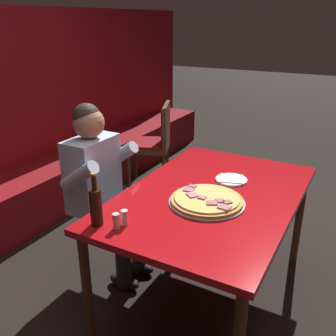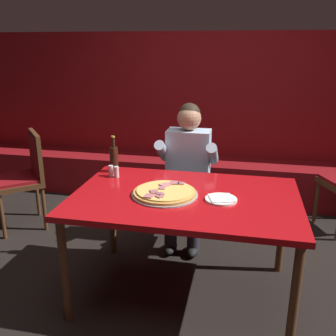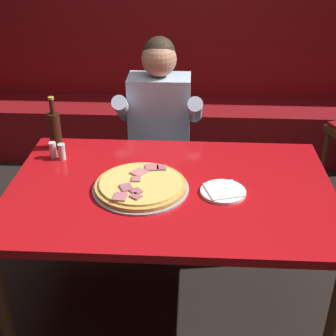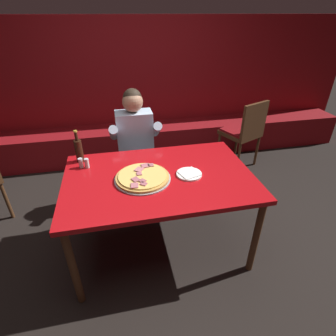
% 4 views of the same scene
% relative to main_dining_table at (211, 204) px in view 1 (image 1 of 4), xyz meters
% --- Properties ---
extents(ground_plane, '(24.00, 24.00, 0.00)m').
position_rel_main_dining_table_xyz_m(ground_plane, '(0.00, 0.00, -0.71)').
color(ground_plane, black).
extents(booth_bench, '(6.46, 0.48, 0.46)m').
position_rel_main_dining_table_xyz_m(booth_bench, '(0.00, 1.86, -0.48)').
color(booth_bench, maroon).
rests_on(booth_bench, ground_plane).
extents(main_dining_table, '(1.53, 1.00, 0.78)m').
position_rel_main_dining_table_xyz_m(main_dining_table, '(0.00, 0.00, 0.00)').
color(main_dining_table, '#4C2D19').
rests_on(main_dining_table, ground_plane).
extents(pizza, '(0.45, 0.45, 0.05)m').
position_rel_main_dining_table_xyz_m(pizza, '(-0.14, -0.03, 0.09)').
color(pizza, '#9E9EA3').
rests_on(pizza, main_dining_table).
extents(plate_white_paper, '(0.21, 0.21, 0.02)m').
position_rel_main_dining_table_xyz_m(plate_white_paper, '(0.24, -0.04, 0.08)').
color(plate_white_paper, white).
rests_on(plate_white_paper, main_dining_table).
extents(beer_bottle, '(0.07, 0.07, 0.29)m').
position_rel_main_dining_table_xyz_m(beer_bottle, '(-0.64, 0.38, 0.18)').
color(beer_bottle, black).
rests_on(beer_bottle, main_dining_table).
extents(shaker_black_pepper, '(0.04, 0.04, 0.09)m').
position_rel_main_dining_table_xyz_m(shaker_black_pepper, '(-0.63, 0.27, 0.11)').
color(shaker_black_pepper, silver).
rests_on(shaker_black_pepper, main_dining_table).
extents(shaker_oregano, '(0.04, 0.04, 0.09)m').
position_rel_main_dining_table_xyz_m(shaker_oregano, '(-0.58, 0.25, 0.11)').
color(shaker_oregano, silver).
rests_on(shaker_oregano, main_dining_table).
extents(diner_seated_blue_shirt, '(0.53, 0.53, 1.27)m').
position_rel_main_dining_table_xyz_m(diner_seated_blue_shirt, '(-0.11, 0.76, -0.00)').
color(diner_seated_blue_shirt, black).
rests_on(diner_seated_blue_shirt, ground_plane).
extents(dining_chair_near_right, '(0.58, 0.58, 0.95)m').
position_rel_main_dining_table_xyz_m(dining_chair_near_right, '(1.41, 1.25, -0.15)').
color(dining_chair_near_right, '#4C2D19').
rests_on(dining_chair_near_right, ground_plane).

